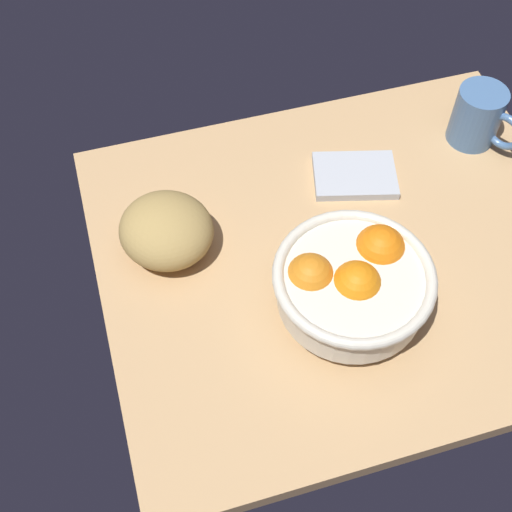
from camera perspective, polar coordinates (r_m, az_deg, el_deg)
The scene contains 5 objects.
ground_plane at distance 104.74cm, azimuth 7.65°, elevation -0.00°, with size 74.23×62.73×3.00cm, color tan.
fruit_bowl at distance 93.66cm, azimuth 8.00°, elevation -2.16°, with size 22.00×22.00×10.16cm.
bread_loaf at distance 100.44cm, azimuth -7.47°, elevation 2.15°, with size 14.01×13.42×8.36cm, color tan.
napkin_folded at distance 112.11cm, azimuth 8.22°, elevation 6.66°, with size 13.13×9.46×1.38cm, color #B2B9C1.
mug at distance 119.79cm, azimuth 18.06°, elevation 10.94°, with size 8.73×11.72×9.89cm.
Camera 1 is at (29.98, 53.14, 83.64)cm, focal length 48.07 mm.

